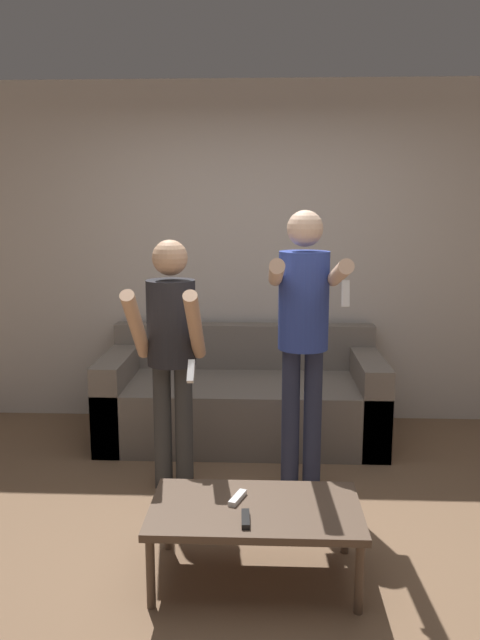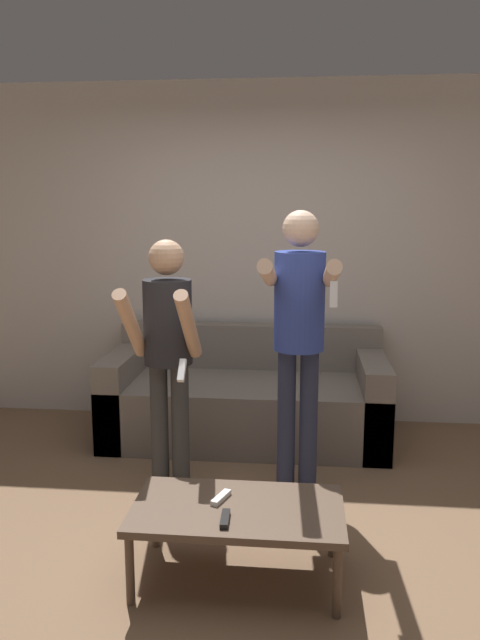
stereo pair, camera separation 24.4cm
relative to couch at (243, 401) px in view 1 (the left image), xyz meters
name	(u,v)px [view 1 (the left image)]	position (x,y,z in m)	size (l,w,h in m)	color
ground_plane	(248,543)	(0.09, -1.53, -0.29)	(14.00, 14.00, 0.00)	brown
wall_back	(256,255)	(0.09, 0.50, 1.06)	(6.40, 0.06, 2.70)	beige
couch	(243,401)	(0.00, 0.00, 0.00)	(2.07, 0.93, 0.81)	slate
person_standing_left	(171,341)	(-0.39, -0.92, 0.66)	(0.41, 0.62, 1.55)	#383838
person_standing_right	(304,321)	(0.39, -0.92, 0.79)	(0.42, 0.76, 1.72)	#282D47
coffee_table	(255,513)	(0.13, -1.84, 0.05)	(0.99, 0.56, 0.37)	brown
remote_near	(246,519)	(0.09, -1.98, 0.09)	(0.04, 0.15, 0.02)	black
remote_far	(238,498)	(0.04, -1.78, 0.09)	(0.08, 0.15, 0.02)	white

